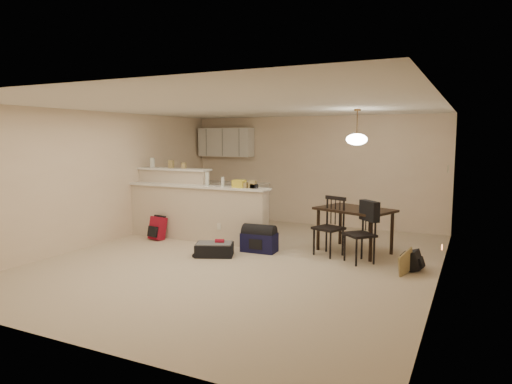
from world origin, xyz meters
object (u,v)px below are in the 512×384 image
Objects in this scene: black_daypack at (412,261)px; dining_chair_far at (360,233)px; navy_duffel at (259,242)px; suitcase at (214,250)px; red_backpack at (158,228)px; dining_chair_near at (329,226)px; pendant_lamp at (357,139)px; dining_table at (355,214)px.

dining_chair_far is at bearing 91.54° from black_daypack.
navy_duffel is at bearing -134.40° from dining_chair_far.
red_backpack reaches higher than suitcase.
navy_duffel is (2.24, 0.00, -0.06)m from red_backpack.
dining_chair_near is at bearing 83.81° from black_daypack.
black_daypack is (4.82, 0.00, -0.08)m from red_backpack.
red_backpack is at bearing -169.44° from pendant_lamp.
pendant_lamp is (0.00, 0.00, 1.30)m from dining_table.
dining_table is 3.24× the size of red_backpack.
suitcase is at bearing -9.89° from red_backpack.
red_backpack is (-3.76, -0.70, -0.46)m from dining_table.
black_daypack is at bearing -33.26° from pendant_lamp.
dining_table is 1.39m from black_daypack.
dining_table is at bearing 20.43° from red_backpack.
dining_chair_near is 2.23× the size of red_backpack.
pendant_lamp is at bearing 71.76° from dining_chair_near.
pendant_lamp is at bearing 62.12° from black_daypack.
dining_chair_near is at bearing -157.97° from dining_chair_far.
dining_chair_far is at bearing -49.24° from dining_table.
black_daypack is at bearing 39.94° from dining_chair_far.
pendant_lamp reaches higher than dining_chair_far.
pendant_lamp is 1.01× the size of navy_duffel.
black_daypack is at bearing 10.20° from dining_chair_near.
dining_chair_far is 1.60× the size of navy_duffel.
suitcase is (-2.08, -1.30, -1.88)m from pendant_lamp.
red_backpack is 2.24m from navy_duffel.
navy_duffel is (-1.18, -0.29, -0.34)m from dining_chair_near.
dining_table is 2.36× the size of pendant_lamp.
dining_table is at bearing 8.67° from suitcase.
red_backpack reaches higher than navy_duffel.
dining_chair_far is at bearing -1.49° from navy_duffel.
suitcase is 1.03× the size of navy_duffel.
dining_table is at bearing 62.12° from black_daypack.
dining_table reaches higher than suitcase.
red_backpack is at bearing -135.41° from dining_chair_far.
black_daypack is (1.07, -0.70, -0.54)m from dining_table.
suitcase is (-2.32, -0.66, -0.38)m from dining_chair_far.
black_daypack is (1.07, -0.70, -1.85)m from pendant_lamp.
black_daypack is (0.83, -0.06, -0.35)m from dining_chair_far.
dining_chair_far is 1.55× the size of suitcase.
pendant_lamp reaches higher than red_backpack.
pendant_lamp is 4.21m from red_backpack.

